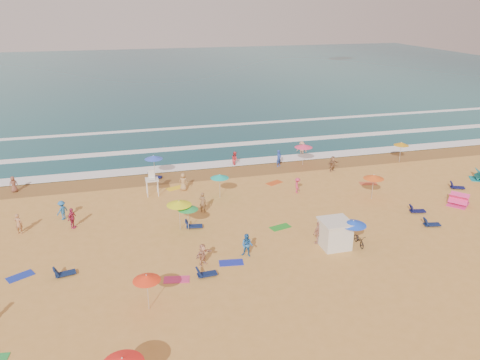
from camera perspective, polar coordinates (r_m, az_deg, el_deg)
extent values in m
plane|color=gold|center=(39.03, 1.09, -5.23)|extent=(220.00, 220.00, 0.00)
cube|color=#0C4756|center=(119.30, -10.25, 12.37)|extent=(220.00, 140.00, 0.18)
plane|color=olive|center=(50.21, -2.81, 0.89)|extent=(220.00, 220.00, 0.00)
cube|color=white|center=(52.48, -3.38, 1.90)|extent=(200.00, 2.20, 0.05)
cube|color=white|center=(59.03, -4.76, 4.04)|extent=(200.00, 1.60, 0.05)
cube|color=white|center=(68.54, -6.27, 6.39)|extent=(200.00, 1.20, 0.05)
cube|color=silver|center=(35.72, 11.48, -6.51)|extent=(2.00, 2.00, 2.00)
cube|color=silver|center=(35.25, 11.60, -4.98)|extent=(2.20, 2.20, 0.12)
imported|color=black|center=(36.56, 14.32, -7.07)|extent=(0.73, 1.75, 0.89)
cone|color=#F25A19|center=(44.49, 15.99, 0.39)|extent=(1.86, 1.86, 0.35)
cone|color=blue|center=(48.61, -10.49, 2.74)|extent=(1.85, 1.85, 0.35)
cone|color=yellow|center=(37.23, -7.45, -2.77)|extent=(2.00, 2.00, 0.35)
cone|color=green|center=(37.19, -6.39, -3.33)|extent=(1.65, 1.65, 0.35)
cone|color=#FF386C|center=(52.29, 7.76, 4.15)|extent=(1.97, 1.97, 0.35)
cone|color=orange|center=(55.96, 19.08, 4.19)|extent=(1.67, 1.67, 0.35)
cone|color=#FF3715|center=(28.33, -11.32, -11.60)|extent=(1.64, 1.64, 0.35)
cone|color=blue|center=(35.20, 13.64, -5.09)|extent=(1.93, 1.93, 0.35)
cone|color=#16B9A7|center=(43.11, -2.50, 0.47)|extent=(1.70, 1.70, 0.35)
cube|color=#0E1E49|center=(34.02, -20.50, -10.62)|extent=(1.39, 0.82, 0.34)
cube|color=#0E1C4A|center=(31.95, -4.02, -11.37)|extent=(1.33, 0.65, 0.34)
cube|color=#101E50|center=(38.27, -5.57, -5.61)|extent=(1.37, 0.76, 0.34)
cube|color=#0E1C48|center=(41.46, 22.37, -5.02)|extent=(1.38, 0.80, 0.34)
cube|color=#0E1146|center=(43.57, 20.85, -3.54)|extent=(1.39, 0.83, 0.34)
cube|color=#0E124A|center=(50.52, 25.00, -0.81)|extent=(1.42, 1.03, 0.34)
cube|color=#0D1245|center=(49.31, -10.26, 0.39)|extent=(1.42, 1.02, 0.34)
cube|color=#1B31A9|center=(35.17, -25.21, -10.57)|extent=(1.90, 1.57, 0.03)
cube|color=yellow|center=(46.46, -7.90, -0.98)|extent=(1.89, 1.39, 0.03)
cube|color=#E53573|center=(31.88, -7.73, -11.93)|extent=(1.83, 1.17, 0.03)
cube|color=#D64F1A|center=(47.46, 4.21, -0.34)|extent=(1.90, 1.52, 0.03)
cube|color=#1C2AB1|center=(33.42, -1.08, -10.04)|extent=(1.80, 1.08, 0.03)
cube|color=green|center=(38.40, 4.94, -5.75)|extent=(1.86, 1.26, 0.03)
cube|color=#CE5230|center=(48.91, 15.36, -0.41)|extent=(1.85, 1.23, 0.03)
imported|color=brown|center=(49.87, -25.89, -0.46)|extent=(0.87, 0.67, 1.58)
imported|color=tan|center=(45.58, -6.94, -0.21)|extent=(1.01, 0.89, 1.75)
imported|color=#D8365C|center=(45.02, 7.01, -0.65)|extent=(0.76, 1.07, 1.50)
imported|color=#936643|center=(51.38, 11.22, 1.96)|extent=(1.62, 1.01, 1.67)
imported|color=#BD2F5D|center=(40.15, -19.80, -4.40)|extent=(0.86, 1.10, 1.74)
imported|color=#E23841|center=(52.25, -0.61, 2.52)|extent=(0.78, 0.96, 1.85)
imported|color=tan|center=(32.94, -4.56, -9.04)|extent=(1.47, 1.23, 1.58)
imported|color=#266BB2|center=(42.01, -20.86, -3.46)|extent=(1.19, 1.22, 1.67)
imported|color=#2543AE|center=(52.04, 4.76, 2.67)|extent=(0.82, 0.74, 1.87)
imported|color=tan|center=(35.98, 9.54, -6.33)|extent=(1.14, 0.85, 1.80)
imported|color=#266BB4|center=(33.81, 0.87, -7.97)|extent=(1.07, 1.01, 1.75)
imported|color=tan|center=(56.43, 7.53, 3.77)|extent=(1.40, 1.30, 1.89)
imported|color=brown|center=(40.72, -4.56, -2.72)|extent=(0.79, 0.74, 1.82)
imported|color=#AE7750|center=(40.86, -25.38, -4.84)|extent=(0.72, 0.59, 1.69)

